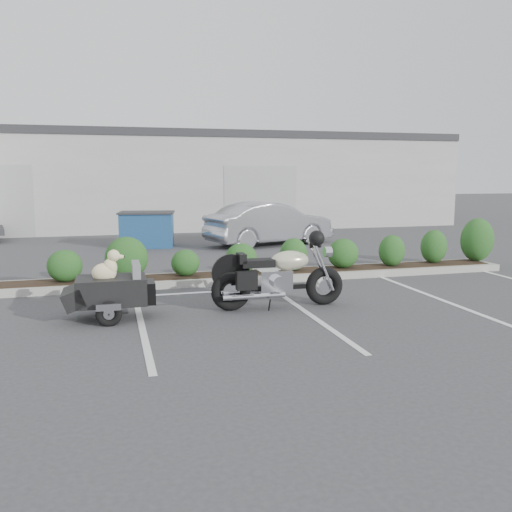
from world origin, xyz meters
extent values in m
plane|color=#38383A|center=(0.00, 0.00, 0.00)|extent=(90.00, 90.00, 0.00)
cube|color=#9E9E93|center=(1.00, 2.20, 0.07)|extent=(12.00, 1.00, 0.15)
cube|color=#9EA099|center=(0.00, 17.00, 2.00)|extent=(26.00, 10.00, 4.00)
torus|color=black|center=(0.02, -0.29, 0.34)|extent=(0.68, 0.18, 0.68)
torus|color=black|center=(1.70, -0.31, 0.34)|extent=(0.68, 0.18, 0.68)
cylinder|color=silver|center=(0.02, -0.29, 0.34)|extent=(0.29, 0.12, 0.28)
cylinder|color=silver|center=(1.70, -0.31, 0.34)|extent=(0.25, 0.10, 0.24)
cylinder|color=silver|center=(1.62, -0.41, 0.71)|extent=(0.44, 0.05, 0.90)
cylinder|color=silver|center=(1.63, -0.21, 0.71)|extent=(0.44, 0.05, 0.90)
cylinder|color=silver|center=(1.46, -0.31, 1.10)|extent=(0.04, 0.71, 0.03)
cylinder|color=silver|center=(1.75, -0.31, 0.94)|extent=(0.12, 0.18, 0.18)
sphere|color=black|center=(1.42, -0.61, 1.22)|extent=(0.27, 0.27, 0.26)
cube|color=silver|center=(0.78, -0.30, 0.49)|extent=(0.56, 0.35, 0.35)
cube|color=black|center=(0.88, -0.30, 0.36)|extent=(0.92, 0.11, 0.08)
ellipsoid|color=beige|center=(1.06, -0.30, 0.81)|extent=(0.67, 0.39, 0.34)
cube|color=black|center=(0.48, -0.30, 0.79)|extent=(0.56, 0.31, 0.12)
cube|color=black|center=(0.20, -0.30, 0.89)|extent=(0.12, 0.31, 0.16)
cylinder|color=silver|center=(0.37, -0.48, 0.26)|extent=(1.07, 0.10, 0.09)
cylinder|color=silver|center=(0.38, -0.11, 0.26)|extent=(1.07, 0.10, 0.09)
cube|color=black|center=(0.22, -0.58, 0.56)|extent=(0.35, 0.15, 0.31)
cube|color=black|center=(-1.92, -0.30, 0.46)|extent=(1.07, 0.74, 0.43)
cube|color=slate|center=(-1.53, -0.30, 0.73)|extent=(0.13, 0.63, 0.31)
cube|color=slate|center=(-1.87, -0.30, 0.56)|extent=(0.72, 0.64, 0.04)
cube|color=black|center=(-2.48, -0.30, 0.39)|extent=(0.39, 0.74, 0.37)
cube|color=black|center=(-1.35, -0.31, 0.41)|extent=(0.21, 0.51, 0.35)
torus|color=black|center=(-1.97, -0.73, 0.18)|extent=(0.40, 0.12, 0.40)
torus|color=black|center=(-1.97, 0.13, 0.18)|extent=(0.40, 0.12, 0.40)
cube|color=silver|center=(-1.97, -0.78, 0.31)|extent=(0.37, 0.08, 0.10)
cube|color=silver|center=(-1.97, 0.18, 0.31)|extent=(0.37, 0.08, 0.10)
cylinder|color=black|center=(-1.97, -0.30, 0.18)|extent=(0.05, 0.92, 0.04)
cylinder|color=silver|center=(-1.10, -0.31, 0.34)|extent=(0.61, 0.04, 0.04)
ellipsoid|color=beige|center=(-2.02, -0.30, 0.75)|extent=(0.38, 0.26, 0.31)
ellipsoid|color=beige|center=(-1.93, -0.30, 0.83)|extent=(0.22, 0.21, 0.28)
sphere|color=beige|center=(-1.87, -0.30, 1.01)|extent=(0.19, 0.19, 0.19)
ellipsoid|color=beige|center=(-1.78, -0.30, 0.99)|extent=(0.14, 0.08, 0.07)
sphere|color=black|center=(-1.71, -0.30, 0.99)|extent=(0.04, 0.04, 0.04)
ellipsoid|color=beige|center=(-1.91, -0.36, 1.03)|extent=(0.05, 0.04, 0.11)
ellipsoid|color=beige|center=(-1.91, -0.25, 1.03)|extent=(0.05, 0.04, 0.11)
cylinder|color=beige|center=(-1.90, -0.36, 0.64)|extent=(0.05, 0.05, 0.12)
cylinder|color=beige|center=(-1.90, -0.24, 0.64)|extent=(0.05, 0.05, 0.12)
imported|color=#A7A6AD|center=(3.10, 7.74, 0.69)|extent=(4.44, 2.65, 1.38)
cube|color=navy|center=(-0.77, 8.26, 0.53)|extent=(1.76, 1.32, 1.07)
cube|color=#2D2D30|center=(-0.77, 8.26, 1.08)|extent=(1.86, 1.43, 0.05)
camera|label=1|loc=(-1.92, -9.00, 2.29)|focal=38.00mm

